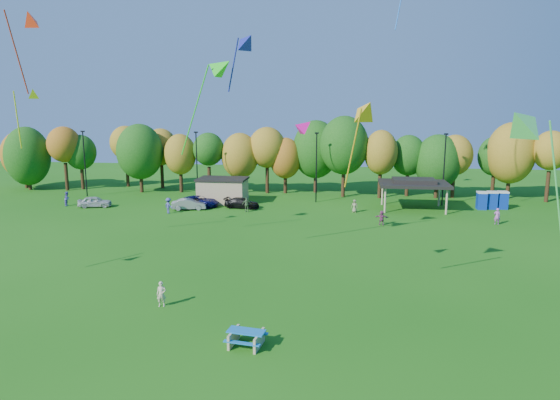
# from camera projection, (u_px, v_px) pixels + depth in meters

# --- Properties ---
(ground) EXTENTS (160.00, 160.00, 0.00)m
(ground) POSITION_uv_depth(u_px,v_px,m) (229.00, 341.00, 26.74)
(ground) COLOR #19600F
(ground) RESTS_ON ground
(tree_line) EXTENTS (93.57, 10.55, 11.15)m
(tree_line) POSITION_uv_depth(u_px,v_px,m) (298.00, 153.00, 70.09)
(tree_line) COLOR black
(tree_line) RESTS_ON ground
(lamp_posts) EXTENTS (64.50, 0.25, 9.09)m
(lamp_posts) POSITION_uv_depth(u_px,v_px,m) (316.00, 165.00, 64.50)
(lamp_posts) COLOR black
(lamp_posts) RESTS_ON ground
(utility_building) EXTENTS (6.30, 4.30, 3.25)m
(utility_building) POSITION_uv_depth(u_px,v_px,m) (223.00, 190.00, 64.77)
(utility_building) COLOR tan
(utility_building) RESTS_ON ground
(pavilion) EXTENTS (8.20, 6.20, 3.77)m
(pavilion) POSITION_uv_depth(u_px,v_px,m) (414.00, 183.00, 60.28)
(pavilion) COLOR tan
(pavilion) RESTS_ON ground
(porta_potties) EXTENTS (3.75, 1.75, 2.18)m
(porta_potties) POSITION_uv_depth(u_px,v_px,m) (492.00, 200.00, 60.82)
(porta_potties) COLOR #0C30A1
(porta_potties) RESTS_ON ground
(picnic_table) EXTENTS (2.17, 1.88, 0.85)m
(picnic_table) POSITION_uv_depth(u_px,v_px,m) (246.00, 337.00, 26.10)
(picnic_table) COLOR tan
(picnic_table) RESTS_ON ground
(kite_flyer) EXTENTS (0.65, 0.49, 1.62)m
(kite_flyer) POSITION_uv_depth(u_px,v_px,m) (161.00, 294.00, 31.19)
(kite_flyer) COLOR beige
(kite_flyer) RESTS_ON ground
(car_a) EXTENTS (4.30, 2.61, 1.37)m
(car_a) POSITION_uv_depth(u_px,v_px,m) (95.00, 202.00, 62.06)
(car_a) COLOR silver
(car_a) RESTS_ON ground
(car_b) EXTENTS (4.35, 2.38, 1.36)m
(car_b) POSITION_uv_depth(u_px,v_px,m) (189.00, 204.00, 60.51)
(car_b) COLOR gray
(car_b) RESTS_ON ground
(car_c) EXTENTS (5.03, 2.33, 1.40)m
(car_c) POSITION_uv_depth(u_px,v_px,m) (199.00, 201.00, 62.12)
(car_c) COLOR #0C0E4B
(car_c) RESTS_ON ground
(car_d) EXTENTS (4.51, 2.21, 1.26)m
(car_d) POSITION_uv_depth(u_px,v_px,m) (242.00, 203.00, 61.49)
(car_d) COLOR black
(car_d) RESTS_ON ground
(far_person_0) EXTENTS (0.78, 0.95, 1.81)m
(far_person_0) POSITION_uv_depth(u_px,v_px,m) (67.00, 199.00, 62.84)
(far_person_0) COLOR #5751B3
(far_person_0) RESTS_ON ground
(far_person_1) EXTENTS (1.52, 0.75, 1.57)m
(far_person_1) POSITION_uv_depth(u_px,v_px,m) (382.00, 218.00, 52.66)
(far_person_1) COLOR #8C3A6A
(far_person_1) RESTS_ON ground
(far_person_2) EXTENTS (0.68, 0.49, 1.77)m
(far_person_2) POSITION_uv_depth(u_px,v_px,m) (497.00, 216.00, 52.91)
(far_person_2) COLOR #C05CC3
(far_person_2) RESTS_ON ground
(far_person_3) EXTENTS (1.14, 0.67, 1.82)m
(far_person_3) POSITION_uv_depth(u_px,v_px,m) (247.00, 204.00, 59.20)
(far_person_3) COLOR #537447
(far_person_3) RESTS_ON ground
(far_person_4) EXTENTS (1.37, 1.22, 1.85)m
(far_person_4) POSITION_uv_depth(u_px,v_px,m) (169.00, 206.00, 58.37)
(far_person_4) COLOR #444995
(far_person_4) RESTS_ON ground
(far_person_5) EXTENTS (0.84, 0.65, 1.53)m
(far_person_5) POSITION_uv_depth(u_px,v_px,m) (354.00, 206.00, 58.94)
(far_person_5) COLOR #818259
(far_person_5) RESTS_ON ground
(kite_0) EXTENTS (1.95, 2.92, 5.26)m
(kite_0) POSITION_uv_depth(u_px,v_px,m) (32.00, 94.00, 41.58)
(kite_0) COLOR yellow
(kite_3) EXTENTS (4.24, 3.86, 7.81)m
(kite_3) POSITION_uv_depth(u_px,v_px,m) (521.00, 123.00, 27.50)
(kite_3) COLOR #48CC58
(kite_4) EXTENTS (2.35, 3.38, 5.63)m
(kite_4) POSITION_uv_depth(u_px,v_px,m) (366.00, 111.00, 29.84)
(kite_4) COLOR gold
(kite_7) EXTENTS (1.64, 1.47, 1.36)m
(kite_7) POSITION_uv_depth(u_px,v_px,m) (305.00, 126.00, 31.17)
(kite_7) COLOR #DC0C81
(kite_8) EXTENTS (2.65, 2.53, 4.67)m
(kite_8) POSITION_uv_depth(u_px,v_px,m) (247.00, 41.00, 36.94)
(kite_8) COLOR navy
(kite_10) EXTENTS (1.43, 3.79, 6.40)m
(kite_10) POSITION_uv_depth(u_px,v_px,m) (30.00, 19.00, 37.08)
(kite_10) COLOR #F63215
(kite_15) EXTENTS (4.45, 1.85, 7.51)m
(kite_15) POSITION_uv_depth(u_px,v_px,m) (222.00, 68.00, 36.36)
(kite_15) COLOR #1DD21C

